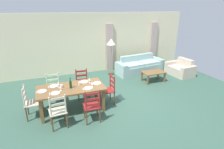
% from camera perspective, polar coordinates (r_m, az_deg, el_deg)
% --- Properties ---
extents(ground_plane, '(9.60, 9.60, 0.02)m').
position_cam_1_polar(ground_plane, '(6.01, 1.94, -8.75)').
color(ground_plane, '#345546').
extents(wall_far, '(9.60, 0.16, 2.70)m').
position_cam_1_polar(wall_far, '(8.53, -6.66, 9.67)').
color(wall_far, beige).
rests_on(wall_far, ground_plane).
extents(curtain_panel_left, '(0.35, 0.08, 2.20)m').
position_cam_1_polar(curtain_panel_left, '(8.70, -0.78, 8.33)').
color(curtain_panel_left, '#B79C94').
rests_on(curtain_panel_left, ground_plane).
extents(curtain_panel_right, '(0.35, 0.08, 2.20)m').
position_cam_1_polar(curtain_panel_right, '(9.77, 12.73, 9.18)').
color(curtain_panel_right, '#B79C94').
rests_on(curtain_panel_right, ground_plane).
extents(dining_table, '(1.90, 0.96, 0.75)m').
position_cam_1_polar(dining_table, '(5.41, -12.67, -4.76)').
color(dining_table, brown).
rests_on(dining_table, ground_plane).
extents(dining_chair_near_left, '(0.45, 0.43, 0.96)m').
position_cam_1_polar(dining_chair_near_left, '(4.82, -16.56, -10.96)').
color(dining_chair_near_left, beige).
rests_on(dining_chair_near_left, ground_plane).
extents(dining_chair_near_right, '(0.44, 0.42, 0.96)m').
position_cam_1_polar(dining_chair_near_right, '(4.88, -6.25, -9.75)').
color(dining_chair_near_right, maroon).
rests_on(dining_chair_near_right, ground_plane).
extents(dining_chair_far_left, '(0.43, 0.41, 0.96)m').
position_cam_1_polar(dining_chair_far_left, '(6.11, -17.75, -4.19)').
color(dining_chair_far_left, beige).
rests_on(dining_chair_far_left, ground_plane).
extents(dining_chair_far_right, '(0.44, 0.42, 0.96)m').
position_cam_1_polar(dining_chair_far_right, '(6.26, -9.25, -2.80)').
color(dining_chair_far_right, maroon).
rests_on(dining_chair_far_right, ground_plane).
extents(dining_chair_head_west, '(0.41, 0.43, 0.96)m').
position_cam_1_polar(dining_chair_head_west, '(5.50, -24.23, -7.91)').
color(dining_chair_head_west, beige).
rests_on(dining_chair_head_west, ground_plane).
extents(dining_chair_head_east, '(0.40, 0.42, 0.96)m').
position_cam_1_polar(dining_chair_head_east, '(5.76, -1.03, -4.68)').
color(dining_chair_head_east, maroon).
rests_on(dining_chair_head_east, ground_plane).
extents(dinner_plate_near_left, '(0.24, 0.24, 0.02)m').
position_cam_1_polar(dinner_plate_near_left, '(5.11, -17.32, -5.58)').
color(dinner_plate_near_left, white).
rests_on(dinner_plate_near_left, dining_table).
extents(fork_near_left, '(0.03, 0.17, 0.01)m').
position_cam_1_polar(fork_near_left, '(5.11, -18.99, -5.85)').
color(fork_near_left, silver).
rests_on(fork_near_left, dining_table).
extents(dinner_plate_near_right, '(0.24, 0.24, 0.02)m').
position_cam_1_polar(dinner_plate_near_right, '(5.21, -7.44, -4.24)').
color(dinner_plate_near_right, white).
rests_on(dinner_plate_near_right, dining_table).
extents(fork_near_right, '(0.02, 0.17, 0.01)m').
position_cam_1_polar(fork_near_right, '(5.19, -9.04, -4.52)').
color(fork_near_right, silver).
rests_on(fork_near_right, dining_table).
extents(dinner_plate_far_left, '(0.24, 0.24, 0.02)m').
position_cam_1_polar(dinner_plate_far_left, '(5.57, -17.73, -3.44)').
color(dinner_plate_far_left, white).
rests_on(dinner_plate_far_left, dining_table).
extents(fork_far_left, '(0.02, 0.17, 0.01)m').
position_cam_1_polar(fork_far_left, '(5.57, -19.25, -3.69)').
color(fork_far_left, silver).
rests_on(fork_far_left, dining_table).
extents(dinner_plate_far_right, '(0.24, 0.24, 0.02)m').
position_cam_1_polar(dinner_plate_far_right, '(5.66, -8.65, -2.25)').
color(dinner_plate_far_right, white).
rests_on(dinner_plate_far_right, dining_table).
extents(fork_far_right, '(0.02, 0.17, 0.01)m').
position_cam_1_polar(fork_far_right, '(5.64, -10.13, -2.51)').
color(fork_far_right, silver).
rests_on(fork_far_right, dining_table).
extents(dinner_plate_head_west, '(0.24, 0.24, 0.02)m').
position_cam_1_polar(dinner_plate_head_west, '(5.34, -21.06, -4.90)').
color(dinner_plate_head_west, white).
rests_on(dinner_plate_head_west, dining_table).
extents(fork_head_west, '(0.03, 0.17, 0.01)m').
position_cam_1_polar(fork_head_west, '(5.35, -22.65, -5.16)').
color(fork_head_west, silver).
rests_on(fork_head_west, dining_table).
extents(dinner_plate_head_east, '(0.24, 0.24, 0.02)m').
position_cam_1_polar(dinner_plate_head_east, '(5.51, -4.73, -2.73)').
color(dinner_plate_head_east, white).
rests_on(dinner_plate_head_east, dining_table).
extents(fork_head_east, '(0.03, 0.17, 0.01)m').
position_cam_1_polar(fork_head_east, '(5.48, -6.23, -3.00)').
color(fork_head_east, silver).
rests_on(fork_head_east, dining_table).
extents(wine_bottle, '(0.07, 0.07, 0.32)m').
position_cam_1_polar(wine_bottle, '(5.28, -12.85, -2.98)').
color(wine_bottle, '#143819').
rests_on(wine_bottle, dining_table).
extents(wine_glass_near_left, '(0.06, 0.06, 0.16)m').
position_cam_1_polar(wine_glass_near_left, '(5.19, -15.81, -3.74)').
color(wine_glass_near_left, white).
rests_on(wine_glass_near_left, dining_table).
extents(wine_glass_near_right, '(0.06, 0.06, 0.16)m').
position_cam_1_polar(wine_glass_near_right, '(5.29, -6.31, -2.62)').
color(wine_glass_near_right, white).
rests_on(wine_glass_near_right, dining_table).
extents(wine_glass_far_left, '(0.06, 0.06, 0.16)m').
position_cam_1_polar(wine_glass_far_left, '(5.43, -16.46, -2.74)').
color(wine_glass_far_left, white).
rests_on(wine_glass_far_left, dining_table).
extents(wine_glass_far_right, '(0.06, 0.06, 0.16)m').
position_cam_1_polar(wine_glass_far_right, '(5.56, -7.08, -1.48)').
color(wine_glass_far_right, white).
rests_on(wine_glass_far_right, dining_table).
extents(coffee_cup_primary, '(0.07, 0.07, 0.09)m').
position_cam_1_polar(coffee_cup_primary, '(5.47, -10.16, -2.77)').
color(coffee_cup_primary, silver).
rests_on(coffee_cup_primary, dining_table).
extents(coffee_cup_secondary, '(0.07, 0.07, 0.09)m').
position_cam_1_polar(coffee_cup_secondary, '(5.39, -15.52, -3.56)').
color(coffee_cup_secondary, silver).
rests_on(coffee_cup_secondary, dining_table).
extents(couch, '(2.36, 1.06, 0.80)m').
position_cam_1_polar(couch, '(8.69, 8.51, 2.57)').
color(couch, '#94B2AF').
rests_on(couch, ground_plane).
extents(coffee_table, '(0.90, 0.56, 0.42)m').
position_cam_1_polar(coffee_table, '(7.69, 12.84, 0.39)').
color(coffee_table, brown).
rests_on(coffee_table, ground_plane).
extents(armchair_upholstered, '(0.90, 1.23, 0.72)m').
position_cam_1_polar(armchair_upholstered, '(8.88, 20.75, 1.54)').
color(armchair_upholstered, '#C4B29D').
rests_on(armchair_upholstered, ground_plane).
extents(standing_lamp, '(0.40, 0.40, 1.64)m').
position_cam_1_polar(standing_lamp, '(8.02, -0.26, 9.56)').
color(standing_lamp, '#332D28').
rests_on(standing_lamp, ground_plane).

